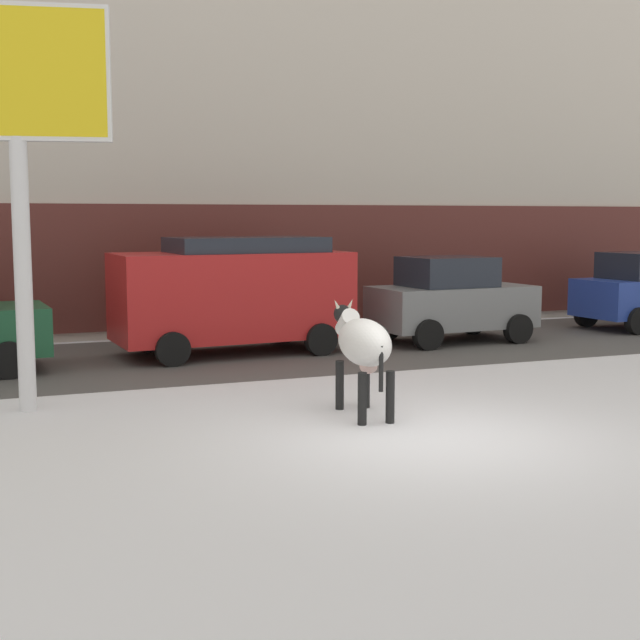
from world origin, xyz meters
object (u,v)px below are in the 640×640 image
(car_red_van, at_px, (234,292))
(car_grey_hatchback, at_px, (451,300))
(cow_holstein, at_px, (364,343))
(billboard, at_px, (16,98))

(car_red_van, bearing_deg, car_grey_hatchback, -1.20)
(cow_holstein, distance_m, car_grey_hatchback, 7.47)
(car_grey_hatchback, bearing_deg, car_red_van, 178.80)
(cow_holstein, xyz_separation_m, billboard, (-4.29, 1.97, 3.31))
(cow_holstein, xyz_separation_m, car_grey_hatchback, (4.70, 5.81, -0.07))
(cow_holstein, relative_size, car_red_van, 0.41)
(car_red_van, bearing_deg, billboard, -136.30)
(billboard, bearing_deg, car_grey_hatchback, 23.12)
(car_red_van, relative_size, car_grey_hatchback, 1.31)
(cow_holstein, relative_size, car_grey_hatchback, 0.53)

